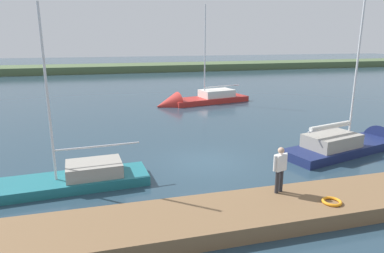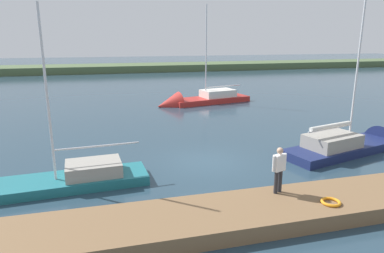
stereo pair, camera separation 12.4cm
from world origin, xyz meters
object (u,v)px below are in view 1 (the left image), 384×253
object	(u,v)px
sailboat_outer_mooring	(357,146)
person_on_dock	(280,167)
sailboat_behind_pier	(195,102)
sailboat_far_left	(36,188)
life_ring_buoy	(332,202)

from	to	relation	value
sailboat_outer_mooring	person_on_dock	bearing A→B (deg)	-161.40
sailboat_behind_pier	person_on_dock	distance (m)	20.15
sailboat_outer_mooring	sailboat_far_left	distance (m)	16.18
sailboat_outer_mooring	sailboat_behind_pier	xyz separation A→B (m)	(5.03, -15.13, 0.02)
sailboat_outer_mooring	sailboat_far_left	size ratio (longest dim) A/B	1.34
life_ring_buoy	sailboat_far_left	xyz separation A→B (m)	(10.00, -4.82, -0.47)
life_ring_buoy	sailboat_behind_pier	distance (m)	21.22
sailboat_behind_pier	sailboat_far_left	world-z (taller)	sailboat_behind_pier
life_ring_buoy	sailboat_behind_pier	world-z (taller)	sailboat_behind_pier
sailboat_far_left	person_on_dock	size ratio (longest dim) A/B	4.79
sailboat_far_left	sailboat_outer_mooring	bearing A→B (deg)	-179.54
life_ring_buoy	sailboat_far_left	distance (m)	11.11
sailboat_far_left	person_on_dock	bearing A→B (deg)	153.55
sailboat_outer_mooring	sailboat_behind_pier	distance (m)	15.94
sailboat_outer_mooring	life_ring_buoy	bearing A→B (deg)	-149.73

